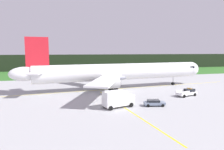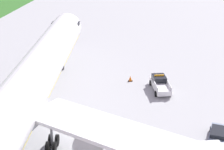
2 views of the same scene
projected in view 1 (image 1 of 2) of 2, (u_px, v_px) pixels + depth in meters
The scene contains 10 objects.
ground at pixel (129, 91), 57.03m from camera, with size 320.00×320.00×0.00m, color #A1A1A4.
grass_verge at pixel (96, 73), 105.85m from camera, with size 320.00×39.18×0.04m, color #2F6524.
distant_tree_line at pixel (90, 62), 125.94m from camera, with size 288.00×7.62×9.11m, color black.
taxiway_centerline_main at pixel (120, 89), 61.32m from camera, with size 79.53×0.30×0.01m, color yellow.
taxiway_centerline_spur at pixel (126, 109), 39.96m from camera, with size 34.82×0.30×0.01m, color yellow.
airliner at pixel (118, 72), 60.46m from camera, with size 58.79×41.70×14.82m.
ops_pickup_truck at pixel (187, 92), 51.17m from camera, with size 5.88×3.24×1.94m.
catering_truck at pixel (118, 99), 40.67m from camera, with size 6.79×4.03×3.53m.
staff_car at pixel (154, 103), 41.89m from camera, with size 4.55×2.70×1.30m.
apron_cone at pixel (185, 91), 56.08m from camera, with size 0.65×0.65×0.81m.
Camera 1 is at (-19.07, -52.99, 11.24)m, focal length 32.71 mm.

